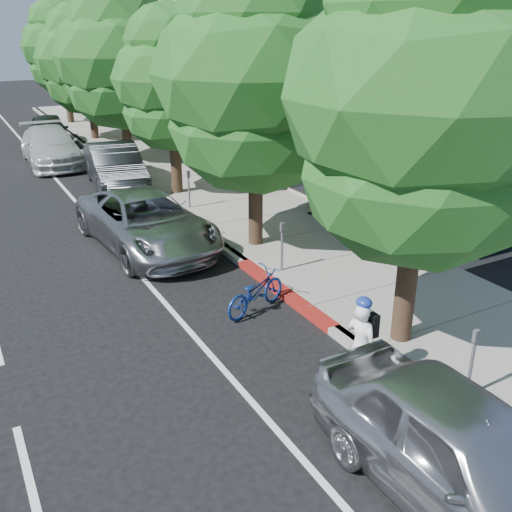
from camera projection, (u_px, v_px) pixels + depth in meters
ground at (307, 313)px, 12.64m from camera, size 120.00×120.00×0.00m
sidewalk at (236, 202)px, 20.12m from camera, size 4.60×56.00×0.15m
curb at (175, 212)px, 19.09m from camera, size 0.30×56.00×0.15m
curb_red_segment at (283, 292)px, 13.42m from camera, size 0.32×4.00×0.15m
storefront_building at (272, 72)px, 30.16m from camera, size 10.00×36.00×7.00m
street_tree_0 at (426, 102)px, 9.62m from camera, size 5.06×5.06×7.76m
street_tree_1 at (256, 77)px, 14.50m from camera, size 5.39×5.39×7.78m
street_tree_2 at (172, 80)px, 19.58m from camera, size 4.13×4.13×6.67m
street_tree_3 at (120, 58)px, 24.26m from camera, size 5.58×5.58×7.69m
street_tree_4 at (87, 59)px, 29.26m from camera, size 5.26×5.26×7.11m
street_tree_5 at (62, 47)px, 33.98m from camera, size 4.75×4.75×7.44m
cyclist at (361, 345)px, 9.85m from camera, size 0.55×0.68×1.61m
bicycle at (256, 292)px, 12.56m from camera, size 1.88×1.19×0.94m
silver_suv at (146, 221)px, 16.01m from camera, size 3.00×5.78×1.55m
dark_sedan at (115, 167)px, 21.79m from camera, size 2.30×5.20×1.66m
white_pickup at (51, 146)px, 25.52m from camera, size 2.41×5.59×1.60m
dark_suv_far at (49, 131)px, 29.06m from camera, size 2.42×4.90×1.61m
near_car_a at (465, 455)px, 7.32m from camera, size 2.00×4.84×1.64m
pedestrian at (316, 184)px, 18.36m from camera, size 1.05×0.89×1.93m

